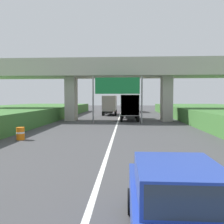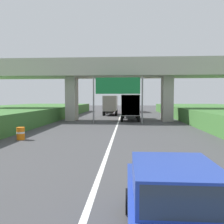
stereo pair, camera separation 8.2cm
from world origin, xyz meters
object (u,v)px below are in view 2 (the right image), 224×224
Objects in this scene: overhead_highway_sign at (118,89)px; truck_black at (111,104)px; truck_orange at (130,106)px; construction_barrel_2 at (21,133)px; car_blue at (173,206)px; truck_red at (130,103)px.

overhead_highway_sign is 0.81× the size of truck_black.
truck_orange is 8.11× the size of construction_barrel_2.
truck_orange reaches higher than car_blue.
truck_orange is at bearing 90.91° from car_blue.
truck_red is 8.11× the size of construction_barrel_2.
truck_red reaches higher than car_blue.
truck_red is (1.74, 24.10, -2.15)m from overhead_highway_sign.
truck_orange is (1.52, 4.66, -2.15)m from overhead_highway_sign.
car_blue is 14.18m from construction_barrel_2.
construction_barrel_2 is (-8.28, -34.99, -1.47)m from truck_red.
truck_black is 25.92m from construction_barrel_2.
overhead_highway_sign is at bearing 59.01° from construction_barrel_2.
car_blue is at bearing -85.01° from overhead_highway_sign.
construction_barrel_2 is (-8.48, 11.35, -0.40)m from car_blue.
truck_black is at bearing 95.87° from car_blue.
truck_orange reaches higher than construction_barrel_2.
truck_black is 10.46m from truck_orange.
construction_barrel_2 is at bearing 126.76° from car_blue.
truck_red is 10.19m from truck_black.
overhead_highway_sign reaches higher than truck_orange.
overhead_highway_sign reaches higher than construction_barrel_2.
truck_orange is 1.78× the size of car_blue.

